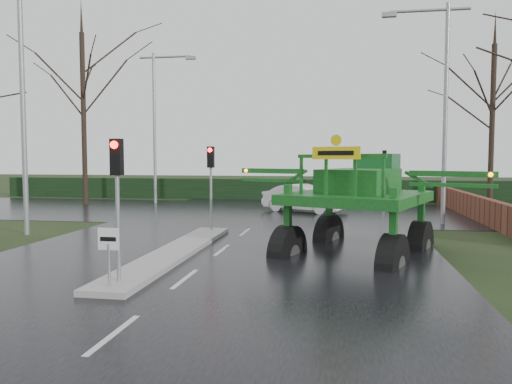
% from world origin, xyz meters
% --- Properties ---
extents(ground, '(140.00, 140.00, 0.00)m').
position_xyz_m(ground, '(0.00, 0.00, 0.00)').
color(ground, black).
rests_on(ground, ground).
extents(road_main, '(14.00, 80.00, 0.02)m').
position_xyz_m(road_main, '(0.00, 10.00, 0.00)').
color(road_main, black).
rests_on(road_main, ground).
extents(road_cross, '(80.00, 12.00, 0.02)m').
position_xyz_m(road_cross, '(0.00, 16.00, 0.01)').
color(road_cross, black).
rests_on(road_cross, ground).
extents(median_island, '(1.20, 10.00, 0.16)m').
position_xyz_m(median_island, '(-1.30, 3.00, 0.09)').
color(median_island, gray).
rests_on(median_island, ground).
extents(hedge_row, '(44.00, 0.90, 1.50)m').
position_xyz_m(hedge_row, '(0.00, 24.00, 0.75)').
color(hedge_row, black).
rests_on(hedge_row, ground).
extents(brick_wall, '(0.40, 20.00, 1.20)m').
position_xyz_m(brick_wall, '(10.50, 16.00, 0.60)').
color(brick_wall, '#592D1E').
rests_on(brick_wall, ground).
extents(keep_left_sign, '(0.50, 0.07, 1.35)m').
position_xyz_m(keep_left_sign, '(-1.30, -1.50, 1.06)').
color(keep_left_sign, gray).
rests_on(keep_left_sign, ground).
extents(traffic_signal_near, '(0.26, 0.33, 3.52)m').
position_xyz_m(traffic_signal_near, '(-1.30, -1.01, 2.59)').
color(traffic_signal_near, gray).
rests_on(traffic_signal_near, ground).
extents(traffic_signal_mid, '(0.26, 0.33, 3.52)m').
position_xyz_m(traffic_signal_mid, '(-1.30, 7.49, 2.59)').
color(traffic_signal_mid, gray).
rests_on(traffic_signal_mid, ground).
extents(traffic_signal_far, '(0.26, 0.33, 3.52)m').
position_xyz_m(traffic_signal_far, '(6.50, 20.01, 2.59)').
color(traffic_signal_far, gray).
rests_on(traffic_signal_far, ground).
extents(street_light_left_near, '(3.85, 0.30, 10.00)m').
position_xyz_m(street_light_left_near, '(-8.19, 6.00, 5.99)').
color(street_light_left_near, gray).
rests_on(street_light_left_near, ground).
extents(street_light_right, '(3.85, 0.30, 10.00)m').
position_xyz_m(street_light_right, '(8.19, 12.00, 5.99)').
color(street_light_right, gray).
rests_on(street_light_right, ground).
extents(street_light_left_far, '(3.85, 0.30, 10.00)m').
position_xyz_m(street_light_left_far, '(-8.19, 20.00, 5.99)').
color(street_light_left_far, gray).
rests_on(street_light_left_far, ground).
extents(tree_left_far, '(7.70, 7.70, 13.26)m').
position_xyz_m(tree_left_far, '(-12.50, 18.00, 7.15)').
color(tree_left_far, black).
rests_on(tree_left_far, ground).
extents(tree_right_far, '(7.00, 7.00, 12.05)m').
position_xyz_m(tree_right_far, '(13.00, 21.00, 6.50)').
color(tree_right_far, black).
rests_on(tree_right_far, ground).
extents(crop_sprayer, '(7.88, 6.28, 4.69)m').
position_xyz_m(crop_sprayer, '(2.29, 3.93, 2.22)').
color(crop_sprayer, black).
rests_on(crop_sprayer, ground).
extents(white_sedan, '(4.94, 3.37, 1.54)m').
position_xyz_m(white_sedan, '(1.83, 16.00, 0.00)').
color(white_sedan, silver).
rests_on(white_sedan, ground).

